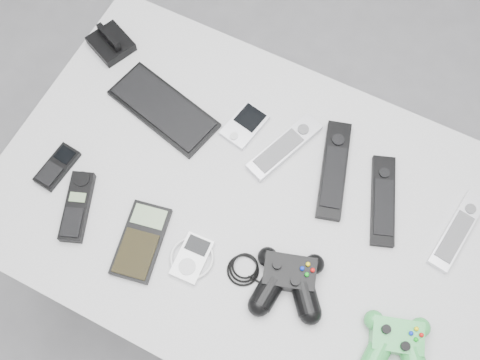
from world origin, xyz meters
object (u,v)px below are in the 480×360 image
at_px(pda_keyboard, 164,109).
at_px(cordless_handset, 77,206).
at_px(desk, 258,217).
at_px(mp3_player, 192,258).
at_px(controller_black, 288,280).
at_px(remote_silver_a, 285,147).
at_px(remote_black_a, 334,169).
at_px(controller_green, 396,344).
at_px(calculator, 141,241).
at_px(mobile_phone, 57,167).
at_px(remote_black_b, 383,200).
at_px(remote_silver_b, 457,231).
at_px(pda, 245,125).

height_order(pda_keyboard, cordless_handset, cordless_handset).
xyz_separation_m(desk, pda_keyboard, (-0.30, 0.11, 0.07)).
relative_size(pda_keyboard, mp3_player, 2.65).
xyz_separation_m(mp3_player, controller_black, (0.20, 0.04, 0.02)).
relative_size(remote_silver_a, remote_black_a, 0.84).
bearing_deg(controller_green, desk, 140.93).
relative_size(calculator, controller_green, 1.12).
xyz_separation_m(mobile_phone, calculator, (0.25, -0.06, -0.00)).
xyz_separation_m(remote_black_b, mobile_phone, (-0.67, -0.25, -0.00)).
height_order(pda_keyboard, controller_green, controller_green).
bearing_deg(cordless_handset, controller_black, -14.42).
bearing_deg(mobile_phone, pda_keyboard, 64.99).
xyz_separation_m(remote_black_b, controller_green, (0.13, -0.27, 0.01)).
relative_size(desk, mobile_phone, 10.65).
bearing_deg(mobile_phone, remote_black_b, 25.80).
distance_m(calculator, controller_green, 0.55).
bearing_deg(controller_green, remote_black_a, 113.31).
relative_size(remote_silver_b, controller_green, 1.28).
bearing_deg(mp3_player, remote_silver_a, 75.44).
distance_m(desk, remote_silver_b, 0.43).
xyz_separation_m(remote_black_b, controller_black, (-0.11, -0.25, 0.02)).
height_order(pda, remote_black_b, remote_black_b).
relative_size(remote_black_b, controller_green, 1.38).
bearing_deg(remote_black_b, remote_silver_b, -18.14).
xyz_separation_m(remote_silver_b, controller_black, (-0.27, -0.26, 0.02)).
distance_m(pda_keyboard, remote_black_a, 0.41).
distance_m(remote_silver_b, controller_black, 0.38).
distance_m(pda_keyboard, controller_green, 0.71).
xyz_separation_m(pda, remote_black_a, (0.23, -0.01, 0.00)).
xyz_separation_m(pda_keyboard, mobile_phone, (-0.14, -0.23, 0.00)).
distance_m(remote_black_b, cordless_handset, 0.66).
bearing_deg(controller_black, mobile_phone, 162.06).
bearing_deg(desk, remote_silver_b, 18.97).
relative_size(desk, cordless_handset, 7.40).
relative_size(remote_black_b, mobile_phone, 1.90).
xyz_separation_m(mobile_phone, mp3_player, (0.36, -0.05, -0.00)).
height_order(pda, mobile_phone, mobile_phone).
bearing_deg(pda, remote_silver_b, 8.48).
bearing_deg(remote_silver_a, pda, -164.38).
relative_size(pda, controller_black, 0.42).
bearing_deg(cordless_handset, pda, 34.36).
relative_size(pda, mp3_player, 1.07).
relative_size(pda_keyboard, calculator, 1.56).
distance_m(pda, remote_silver_a, 0.11).
relative_size(remote_silver_a, mp3_player, 1.98).
relative_size(mp3_player, controller_green, 0.66).
xyz_separation_m(desk, remote_silver_a, (-0.01, 0.15, 0.08)).
height_order(mobile_phone, controller_black, controller_black).
relative_size(pda, remote_silver_a, 0.54).
bearing_deg(mobile_phone, remote_silver_a, 37.59).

